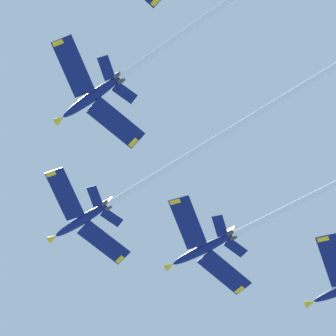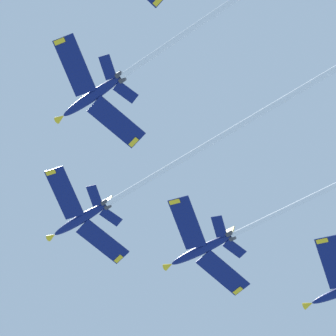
% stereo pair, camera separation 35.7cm
% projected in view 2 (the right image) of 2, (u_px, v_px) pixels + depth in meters
% --- Properties ---
extents(jet_lead, '(58.66, 22.06, 17.11)m').
position_uv_depth(jet_lead, '(144.00, 182.00, 105.48)').
color(jet_lead, navy).
extents(jet_left_wing, '(47.60, 19.68, 15.17)m').
position_uv_depth(jet_left_wing, '(140.00, 64.00, 96.58)').
color(jet_left_wing, navy).
extents(jet_right_wing, '(55.74, 20.36, 16.92)m').
position_uv_depth(jet_right_wing, '(257.00, 223.00, 103.35)').
color(jet_right_wing, navy).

